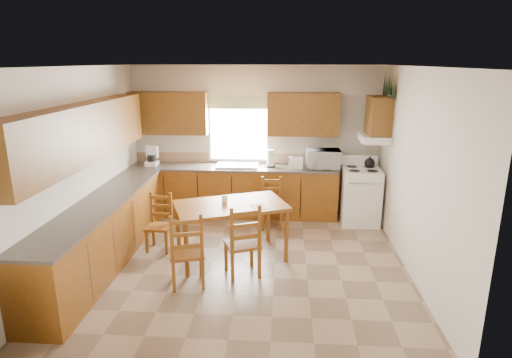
# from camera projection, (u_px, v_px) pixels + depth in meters

# --- Properties ---
(floor) EXTENTS (4.50, 4.50, 0.00)m
(floor) POSITION_uv_depth(u_px,v_px,m) (244.00, 262.00, 6.08)
(floor) COLOR #89735B
(floor) RESTS_ON ground
(ceiling) EXTENTS (4.50, 4.50, 0.00)m
(ceiling) POSITION_uv_depth(u_px,v_px,m) (242.00, 66.00, 5.36)
(ceiling) COLOR brown
(ceiling) RESTS_ON floor
(wall_left) EXTENTS (4.50, 4.50, 0.00)m
(wall_left) POSITION_uv_depth(u_px,v_px,m) (80.00, 168.00, 5.87)
(wall_left) COLOR beige
(wall_left) RESTS_ON floor
(wall_right) EXTENTS (4.50, 4.50, 0.00)m
(wall_right) POSITION_uv_depth(u_px,v_px,m) (415.00, 173.00, 5.57)
(wall_right) COLOR beige
(wall_right) RESTS_ON floor
(wall_back) EXTENTS (4.50, 4.50, 0.00)m
(wall_back) POSITION_uv_depth(u_px,v_px,m) (255.00, 140.00, 7.88)
(wall_back) COLOR beige
(wall_back) RESTS_ON floor
(wall_front) EXTENTS (4.50, 4.50, 0.00)m
(wall_front) POSITION_uv_depth(u_px,v_px,m) (217.00, 237.00, 3.56)
(wall_front) COLOR beige
(wall_front) RESTS_ON floor
(lower_cab_back) EXTENTS (3.75, 0.60, 0.88)m
(lower_cab_back) POSITION_uv_depth(u_px,v_px,m) (234.00, 192.00, 7.86)
(lower_cab_back) COLOR brown
(lower_cab_back) RESTS_ON floor
(lower_cab_left) EXTENTS (0.60, 3.60, 0.88)m
(lower_cab_left) POSITION_uv_depth(u_px,v_px,m) (103.00, 234.00, 5.95)
(lower_cab_left) COLOR brown
(lower_cab_left) RESTS_ON floor
(counter_back) EXTENTS (3.75, 0.63, 0.04)m
(counter_back) POSITION_uv_depth(u_px,v_px,m) (233.00, 167.00, 7.74)
(counter_back) COLOR #4C433D
(counter_back) RESTS_ON lower_cab_back
(counter_left) EXTENTS (0.63, 3.60, 0.04)m
(counter_left) POSITION_uv_depth(u_px,v_px,m) (100.00, 203.00, 5.82)
(counter_left) COLOR #4C433D
(counter_left) RESTS_ON lower_cab_left
(backsplash) EXTENTS (3.75, 0.01, 0.18)m
(backsplash) POSITION_uv_depth(u_px,v_px,m) (235.00, 158.00, 7.99)
(backsplash) COLOR #98755A
(backsplash) RESTS_ON counter_back
(upper_cab_back_left) EXTENTS (1.41, 0.33, 0.75)m
(upper_cab_back_left) POSITION_uv_depth(u_px,v_px,m) (169.00, 113.00, 7.69)
(upper_cab_back_left) COLOR brown
(upper_cab_back_left) RESTS_ON wall_back
(upper_cab_back_right) EXTENTS (1.25, 0.33, 0.75)m
(upper_cab_back_right) POSITION_uv_depth(u_px,v_px,m) (303.00, 114.00, 7.53)
(upper_cab_back_right) COLOR brown
(upper_cab_back_right) RESTS_ON wall_back
(upper_cab_left) EXTENTS (0.33, 3.60, 0.75)m
(upper_cab_left) POSITION_uv_depth(u_px,v_px,m) (83.00, 133.00, 5.58)
(upper_cab_left) COLOR brown
(upper_cab_left) RESTS_ON wall_left
(upper_cab_stove) EXTENTS (0.33, 0.62, 0.62)m
(upper_cab_stove) POSITION_uv_depth(u_px,v_px,m) (379.00, 115.00, 7.02)
(upper_cab_stove) COLOR brown
(upper_cab_stove) RESTS_ON wall_right
(range_hood) EXTENTS (0.44, 0.62, 0.12)m
(range_hood) POSITION_uv_depth(u_px,v_px,m) (374.00, 138.00, 7.13)
(range_hood) COLOR white
(range_hood) RESTS_ON wall_right
(window_frame) EXTENTS (1.13, 0.02, 1.18)m
(window_frame) POSITION_uv_depth(u_px,v_px,m) (239.00, 130.00, 7.82)
(window_frame) COLOR white
(window_frame) RESTS_ON wall_back
(window_pane) EXTENTS (1.05, 0.01, 1.10)m
(window_pane) POSITION_uv_depth(u_px,v_px,m) (239.00, 130.00, 7.81)
(window_pane) COLOR white
(window_pane) RESTS_ON wall_back
(window_valance) EXTENTS (1.19, 0.01, 0.24)m
(window_valance) POSITION_uv_depth(u_px,v_px,m) (238.00, 102.00, 7.66)
(window_valance) COLOR #577B44
(window_valance) RESTS_ON wall_back
(sink_basin) EXTENTS (0.75, 0.45, 0.04)m
(sink_basin) POSITION_uv_depth(u_px,v_px,m) (237.00, 165.00, 7.72)
(sink_basin) COLOR silver
(sink_basin) RESTS_ON counter_back
(pine_decal_a) EXTENTS (0.22, 0.22, 0.36)m
(pine_decal_a) POSITION_uv_depth(u_px,v_px,m) (394.00, 87.00, 6.58)
(pine_decal_a) COLOR black
(pine_decal_a) RESTS_ON wall_right
(pine_decal_b) EXTENTS (0.22, 0.22, 0.36)m
(pine_decal_b) POSITION_uv_depth(u_px,v_px,m) (389.00, 83.00, 6.87)
(pine_decal_b) COLOR black
(pine_decal_b) RESTS_ON wall_right
(pine_decal_c) EXTENTS (0.22, 0.22, 0.36)m
(pine_decal_c) POSITION_uv_depth(u_px,v_px,m) (385.00, 84.00, 7.19)
(pine_decal_c) COLOR black
(pine_decal_c) RESTS_ON wall_right
(stove) EXTENTS (0.67, 0.69, 0.96)m
(stove) POSITION_uv_depth(u_px,v_px,m) (360.00, 197.00, 7.46)
(stove) COLOR white
(stove) RESTS_ON floor
(coffeemaker) EXTENTS (0.29, 0.32, 0.36)m
(coffeemaker) POSITION_uv_depth(u_px,v_px,m) (151.00, 156.00, 7.77)
(coffeemaker) COLOR white
(coffeemaker) RESTS_ON counter_back
(paper_towel) EXTENTS (0.17, 0.17, 0.31)m
(paper_towel) POSITION_uv_depth(u_px,v_px,m) (270.00, 158.00, 7.67)
(paper_towel) COLOR white
(paper_towel) RESTS_ON counter_back
(toaster) EXTENTS (0.24, 0.15, 0.20)m
(toaster) POSITION_uv_depth(u_px,v_px,m) (296.00, 163.00, 7.59)
(toaster) COLOR white
(toaster) RESTS_ON counter_back
(microwave) EXTENTS (0.56, 0.41, 0.33)m
(microwave) POSITION_uv_depth(u_px,v_px,m) (323.00, 159.00, 7.57)
(microwave) COLOR white
(microwave) RESTS_ON counter_back
(dining_table) EXTENTS (1.74, 1.38, 0.82)m
(dining_table) POSITION_uv_depth(u_px,v_px,m) (231.00, 231.00, 6.13)
(dining_table) COLOR brown
(dining_table) RESTS_ON floor
(chair_near_left) EXTENTS (0.54, 0.53, 1.01)m
(chair_near_left) POSITION_uv_depth(u_px,v_px,m) (242.00, 239.00, 5.61)
(chair_near_left) COLOR brown
(chair_near_left) RESTS_ON floor
(chair_near_right) EXTENTS (0.51, 0.49, 0.99)m
(chair_near_right) POSITION_uv_depth(u_px,v_px,m) (187.00, 248.00, 5.36)
(chair_near_right) COLOR brown
(chair_near_right) RESTS_ON floor
(chair_far_left) EXTENTS (0.38, 0.36, 0.85)m
(chair_far_left) POSITION_uv_depth(u_px,v_px,m) (159.00, 223.00, 6.38)
(chair_far_left) COLOR brown
(chair_far_left) RESTS_ON floor
(chair_far_right) EXTENTS (0.39, 0.37, 0.86)m
(chair_far_right) POSITION_uv_depth(u_px,v_px,m) (272.00, 204.00, 7.22)
(chair_far_right) COLOR brown
(chair_far_right) RESTS_ON floor
(table_paper) EXTENTS (0.30, 0.34, 0.00)m
(table_paper) POSITION_uv_depth(u_px,v_px,m) (258.00, 207.00, 5.91)
(table_paper) COLOR white
(table_paper) RESTS_ON dining_table
(table_card) EXTENTS (0.08, 0.03, 0.11)m
(table_card) POSITION_uv_depth(u_px,v_px,m) (225.00, 199.00, 6.06)
(table_card) COLOR white
(table_card) RESTS_ON dining_table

